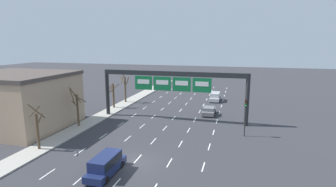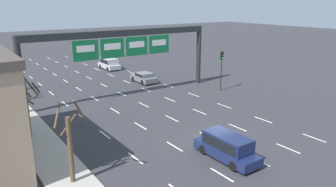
{
  "view_description": "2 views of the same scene",
  "coord_description": "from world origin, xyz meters",
  "px_view_note": "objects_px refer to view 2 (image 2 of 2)",
  "views": [
    {
      "loc": [
        9.36,
        -21.93,
        11.46
      ],
      "look_at": [
        -0.43,
        14.24,
        4.2
      ],
      "focal_mm": 28.0,
      "sensor_mm": 36.0,
      "label": 1
    },
    {
      "loc": [
        -16.33,
        -16.94,
        10.33
      ],
      "look_at": [
        -1.97,
        3.76,
        3.22
      ],
      "focal_mm": 35.0,
      "sensor_mm": 36.0,
      "label": 2
    }
  ],
  "objects_px": {
    "suv_navy": "(227,146)",
    "car_grey": "(144,77)",
    "suv_silver": "(109,63)",
    "tree_bare_furthest": "(0,81)",
    "sign_gantry": "(123,45)",
    "tree_bare_second": "(27,104)",
    "traffic_light_near_gantry": "(222,63)",
    "tree_bare_closest": "(70,143)"
  },
  "relations": [
    {
      "from": "suv_navy",
      "to": "car_grey",
      "type": "bearing_deg",
      "value": 73.33
    },
    {
      "from": "suv_silver",
      "to": "car_grey",
      "type": "distance_m",
      "value": 10.73
    },
    {
      "from": "suv_silver",
      "to": "tree_bare_furthest",
      "type": "height_order",
      "value": "tree_bare_furthest"
    },
    {
      "from": "sign_gantry",
      "to": "suv_navy",
      "type": "height_order",
      "value": "sign_gantry"
    },
    {
      "from": "tree_bare_second",
      "to": "tree_bare_furthest",
      "type": "relative_size",
      "value": 1.25
    },
    {
      "from": "traffic_light_near_gantry",
      "to": "tree_bare_second",
      "type": "relative_size",
      "value": 0.86
    },
    {
      "from": "suv_silver",
      "to": "suv_navy",
      "type": "bearing_deg",
      "value": -101.42
    },
    {
      "from": "suv_navy",
      "to": "tree_bare_furthest",
      "type": "height_order",
      "value": "tree_bare_furthest"
    },
    {
      "from": "sign_gantry",
      "to": "suv_silver",
      "type": "height_order",
      "value": "sign_gantry"
    },
    {
      "from": "suv_navy",
      "to": "car_grey",
      "type": "height_order",
      "value": "suv_navy"
    },
    {
      "from": "sign_gantry",
      "to": "traffic_light_near_gantry",
      "type": "bearing_deg",
      "value": -23.41
    },
    {
      "from": "suv_navy",
      "to": "traffic_light_near_gantry",
      "type": "bearing_deg",
      "value": 47.7
    },
    {
      "from": "sign_gantry",
      "to": "car_grey",
      "type": "distance_m",
      "value": 8.35
    },
    {
      "from": "tree_bare_closest",
      "to": "tree_bare_furthest",
      "type": "distance_m",
      "value": 19.21
    },
    {
      "from": "car_grey",
      "to": "tree_bare_furthest",
      "type": "xyz_separation_m",
      "value": [
        -16.95,
        0.05,
        1.82
      ]
    },
    {
      "from": "sign_gantry",
      "to": "traffic_light_near_gantry",
      "type": "height_order",
      "value": "sign_gantry"
    },
    {
      "from": "tree_bare_closest",
      "to": "tree_bare_second",
      "type": "height_order",
      "value": "tree_bare_second"
    },
    {
      "from": "suv_navy",
      "to": "suv_silver",
      "type": "xyz_separation_m",
      "value": [
        6.62,
        32.76,
        -0.03
      ]
    },
    {
      "from": "suv_navy",
      "to": "tree_bare_second",
      "type": "relative_size",
      "value": 0.9
    },
    {
      "from": "tree_bare_closest",
      "to": "tree_bare_furthest",
      "type": "xyz_separation_m",
      "value": [
        -0.77,
        19.19,
        -0.04
      ]
    },
    {
      "from": "tree_bare_second",
      "to": "car_grey",
      "type": "bearing_deg",
      "value": 33.62
    },
    {
      "from": "sign_gantry",
      "to": "car_grey",
      "type": "height_order",
      "value": "sign_gantry"
    },
    {
      "from": "sign_gantry",
      "to": "car_grey",
      "type": "relative_size",
      "value": 5.34
    },
    {
      "from": "car_grey",
      "to": "tree_bare_second",
      "type": "distance_m",
      "value": 20.18
    },
    {
      "from": "sign_gantry",
      "to": "tree_bare_second",
      "type": "relative_size",
      "value": 4.03
    },
    {
      "from": "suv_navy",
      "to": "tree_bare_furthest",
      "type": "distance_m",
      "value": 24.44
    },
    {
      "from": "sign_gantry",
      "to": "tree_bare_closest",
      "type": "distance_m",
      "value": 18.82
    },
    {
      "from": "traffic_light_near_gantry",
      "to": "tree_bare_closest",
      "type": "relative_size",
      "value": 0.9
    },
    {
      "from": "sign_gantry",
      "to": "car_grey",
      "type": "bearing_deg",
      "value": 40.71
    },
    {
      "from": "sign_gantry",
      "to": "traffic_light_near_gantry",
      "type": "relative_size",
      "value": 4.67
    },
    {
      "from": "car_grey",
      "to": "traffic_light_near_gantry",
      "type": "relative_size",
      "value": 0.87
    },
    {
      "from": "sign_gantry",
      "to": "suv_navy",
      "type": "distance_m",
      "value": 18.41
    },
    {
      "from": "traffic_light_near_gantry",
      "to": "suv_silver",
      "type": "bearing_deg",
      "value": 105.38
    },
    {
      "from": "sign_gantry",
      "to": "suv_navy",
      "type": "relative_size",
      "value": 4.5
    },
    {
      "from": "suv_navy",
      "to": "sign_gantry",
      "type": "bearing_deg",
      "value": 84.94
    },
    {
      "from": "traffic_light_near_gantry",
      "to": "tree_bare_furthest",
      "type": "relative_size",
      "value": 1.08
    },
    {
      "from": "traffic_light_near_gantry",
      "to": "tree_bare_furthest",
      "type": "bearing_deg",
      "value": 158.29
    },
    {
      "from": "suv_silver",
      "to": "tree_bare_second",
      "type": "relative_size",
      "value": 0.84
    },
    {
      "from": "sign_gantry",
      "to": "tree_bare_furthest",
      "type": "xyz_separation_m",
      "value": [
        -11.92,
        4.38,
        -3.26
      ]
    },
    {
      "from": "traffic_light_near_gantry",
      "to": "tree_bare_second",
      "type": "bearing_deg",
      "value": -174.15
    },
    {
      "from": "suv_silver",
      "to": "traffic_light_near_gantry",
      "type": "relative_size",
      "value": 0.98
    },
    {
      "from": "suv_silver",
      "to": "tree_bare_second",
      "type": "distance_m",
      "value": 27.58
    }
  ]
}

